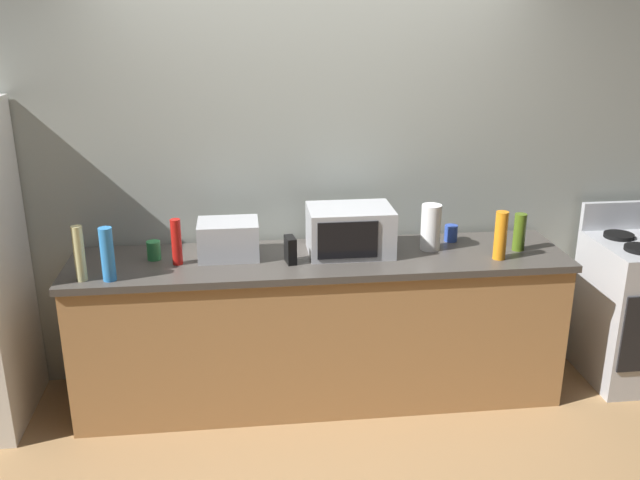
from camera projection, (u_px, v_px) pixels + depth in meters
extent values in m
plane|color=#A87F51|center=(328.00, 432.00, 3.90)|extent=(8.00, 8.00, 0.00)
cube|color=#9EA399|center=(312.00, 163.00, 4.22)|extent=(6.40, 0.10, 2.70)
cube|color=#B27F4C|center=(320.00, 331.00, 4.13)|extent=(2.80, 0.60, 0.86)
cube|color=#47423D|center=(320.00, 260.00, 3.99)|extent=(2.84, 0.64, 0.04)
cube|color=#B7BABF|center=(638.00, 311.00, 4.35)|extent=(0.60, 0.60, 0.90)
cube|color=#B7BABF|center=(627.00, 215.00, 4.43)|extent=(0.60, 0.04, 0.18)
cylinder|color=black|center=(640.00, 249.00, 4.07)|extent=(0.18, 0.18, 0.02)
cylinder|color=black|center=(619.00, 236.00, 4.29)|extent=(0.18, 0.18, 0.02)
cube|color=#B7BABF|center=(350.00, 230.00, 4.00)|extent=(0.48, 0.34, 0.27)
cube|color=black|center=(348.00, 240.00, 3.83)|extent=(0.34, 0.01, 0.21)
cube|color=#B7BABF|center=(228.00, 239.00, 3.94)|extent=(0.34, 0.26, 0.21)
cylinder|color=white|center=(431.00, 227.00, 4.05)|extent=(0.12, 0.12, 0.27)
cube|color=black|center=(290.00, 250.00, 3.87)|extent=(0.07, 0.12, 0.15)
cylinder|color=#4C6B19|center=(519.00, 232.00, 4.05)|extent=(0.07, 0.07, 0.22)
cylinder|color=red|center=(176.00, 242.00, 3.83)|extent=(0.06, 0.06, 0.26)
cylinder|color=beige|center=(79.00, 254.00, 3.59)|extent=(0.06, 0.06, 0.30)
cylinder|color=#338CE5|center=(107.00, 254.00, 3.60)|extent=(0.07, 0.07, 0.29)
cylinder|color=orange|center=(501.00, 235.00, 3.90)|extent=(0.07, 0.07, 0.28)
cylinder|color=#2D4CB2|center=(451.00, 233.00, 4.22)|extent=(0.08, 0.08, 0.10)
cylinder|color=#2D8C47|center=(154.00, 250.00, 3.92)|extent=(0.08, 0.08, 0.11)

